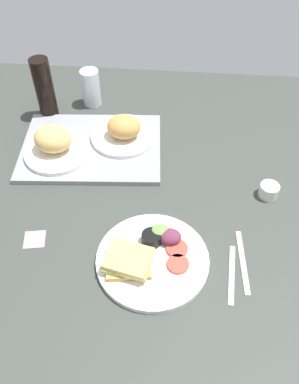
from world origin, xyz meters
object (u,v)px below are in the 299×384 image
espresso_cup (269,191)px  knife (243,261)px  bread_plate_near (55,144)px  sticky_note (35,239)px  soda_bottle (44,89)px  plate_with_salad (150,256)px  fork (232,274)px  serving_tray (92,147)px  bread_plate_far (124,131)px  drinking_glass (91,88)px

espresso_cup → knife: (-8.86, -23.86, -1.75)cm
bread_plate_near → espresso_cup: 66.92cm
sticky_note → soda_bottle: bearing=100.5°
bread_plate_near → plate_with_salad: 49.60cm
bread_plate_near → fork: bread_plate_near is taller
soda_bottle → espresso_cup: size_ratio=3.88×
knife → plate_with_salad: bearing=90.3°
sticky_note → plate_with_salad: bearing=-6.7°
soda_bottle → sticky_note: bearing=-79.5°
serving_tray → bread_plate_far: bearing=23.9°
bread_plate_far → drinking_glass: size_ratio=1.62×
drinking_glass → sticky_note: size_ratio=2.40×
soda_bottle → fork: (62.14, -60.56, -10.62)cm
bread_plate_near → drinking_glass: bearing=78.8°
espresso_cup → sticky_note: (-63.92, -21.77, -1.94)cm
drinking_glass → fork: (48.11, -68.91, -6.47)cm
espresso_cup → sticky_note: bearing=-161.2°
drinking_glass → fork: drinking_glass is taller
fork → sticky_note: (-52.06, 6.09, -0.19)cm
plate_with_salad → knife: size_ratio=1.51×
serving_tray → plate_with_salad: (22.96, -41.06, 0.90)cm
serving_tray → knife: serving_tray is taller
espresso_cup → fork: 30.33cm
plate_with_salad → fork: size_ratio=1.69×
serving_tray → espresso_cup: espresso_cup is taller
espresso_cup → bread_plate_far: bearing=156.0°
espresso_cup → knife: espresso_cup is taller
fork → bread_plate_near: bearing=58.6°
drinking_glass → fork: 84.29cm
soda_bottle → knife: (65.14, -56.56, -10.62)cm
bread_plate_far → fork: bread_plate_far is taller
bread_plate_far → espresso_cup: (45.26, -20.14, -2.67)cm
bread_plate_far → soda_bottle: soda_bottle is taller
serving_tray → sticky_note: bearing=-102.7°
drinking_glass → serving_tray: bearing=-80.0°
drinking_glass → soda_bottle: soda_bottle is taller
knife → bread_plate_near: bearing=55.0°
knife → sticky_note: (-55.06, 2.09, -0.19)cm
bread_plate_near → plate_with_salad: (33.41, -36.49, -3.51)cm
serving_tray → espresso_cup: 57.65cm
soda_bottle → bread_plate_far: bearing=-23.6°
bread_plate_near → knife: (57.07, -34.90, -4.96)cm
sticky_note → bread_plate_near: bearing=93.5°
serving_tray → fork: serving_tray is taller
bread_plate_far → drinking_glass: drinking_glass is taller
serving_tray → espresso_cup: (55.48, -15.62, 1.20)cm
soda_bottle → espresso_cup: 81.39cm
serving_tray → plate_with_salad: plate_with_salad is taller
fork → knife: bearing=-32.5°
espresso_cup → knife: bearing=-110.4°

